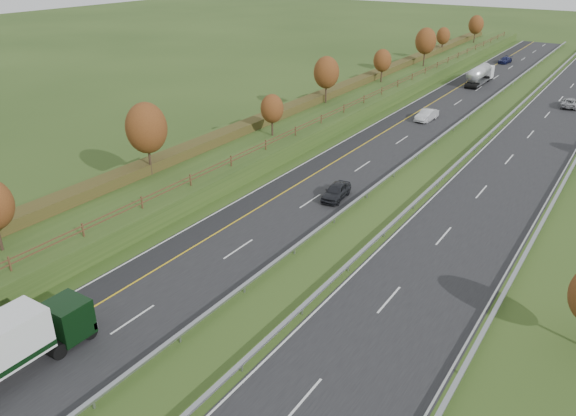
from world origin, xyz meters
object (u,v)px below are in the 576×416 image
object	(u,v)px
road_tanker	(480,74)
car_small_far	(505,60)
car_oncoming	(570,103)
car_silver_mid	(427,115)
car_dark_near	(336,191)

from	to	relation	value
road_tanker	car_small_far	xyz separation A→B (m)	(-1.17, 24.31, -1.15)
road_tanker	car_small_far	bearing A→B (deg)	92.76
road_tanker	car_oncoming	distance (m)	19.57
car_silver_mid	car_oncoming	size ratio (longest dim) A/B	0.93
road_tanker	car_silver_mid	size ratio (longest dim) A/B	2.26
car_dark_near	car_small_far	size ratio (longest dim) A/B	1.01
road_tanker	car_silver_mid	world-z (taller)	road_tanker
car_dark_near	car_oncoming	size ratio (longest dim) A/B	0.88
car_dark_near	car_small_far	distance (m)	86.47
road_tanker	car_silver_mid	xyz separation A→B (m)	(0.49, -29.27, -1.01)
car_small_far	car_silver_mid	bearing A→B (deg)	-81.75
car_small_far	car_dark_near	bearing A→B (deg)	-80.74
car_small_far	car_oncoming	xyz separation A→B (m)	(18.40, -33.53, 0.06)
car_dark_near	car_silver_mid	size ratio (longest dim) A/B	0.95
car_oncoming	road_tanker	bearing A→B (deg)	-31.42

